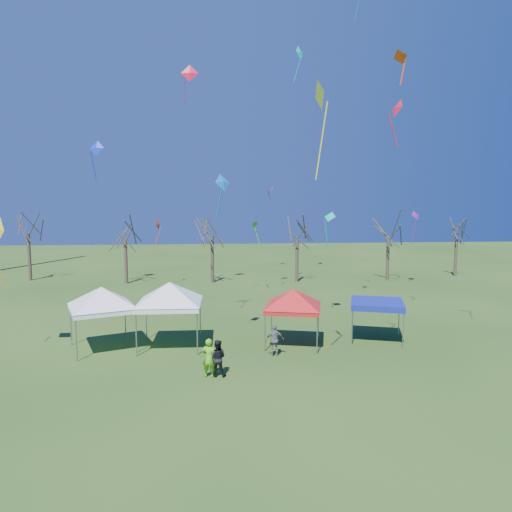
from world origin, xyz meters
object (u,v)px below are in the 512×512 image
Objects in this scene: tree_0 at (27,216)px; person_grey at (275,340)px; tree_4 at (389,221)px; tent_white_west at (101,291)px; tree_2 at (212,219)px; tent_blue at (377,304)px; tent_red at (293,293)px; tree_5 at (457,223)px; person_dark at (217,358)px; tree_3 at (297,221)px; person_green at (209,358)px; tent_white_mid at (169,286)px; tree_1 at (125,224)px.

person_grey is at bearing -49.81° from tree_0.
tree_4 is 31.15m from tent_white_west.
tree_2 is at bearing -9.24° from tree_0.
tent_blue is (27.75, -23.37, -4.43)m from tree_0.
tree_0 is 2.07× the size of tent_white_west.
tent_white_west is 10.15m from tent_red.
tree_5 is 4.51× the size of person_dark.
tree_0 is 34.01m from person_grey.
tree_3 reaches higher than person_grey.
tree_3 is at bearing -173.48° from tree_5.
tree_0 is 44.59m from tree_5.
tree_3 is (8.40, -0.33, -0.21)m from tree_2.
tree_0 is at bearing 170.76° from tree_2.
tree_2 reaches higher than person_grey.
tent_white_west is 7.82m from person_dark.
tent_red reaches higher than person_green.
tree_3 is 21.16m from tent_red.
person_grey is at bearing -20.87° from tent_white_mid.
tree_5 is 37.54m from person_dark.
tent_white_west is 2.50× the size of person_grey.
tent_white_mid is at bearing -46.50° from person_green.
tree_2 is 4.67× the size of person_green.
tree_5 is 33.77m from person_grey.
tent_red is at bearing -174.07° from tent_blue.
tree_1 reaches higher than person_grey.
tree_1 is at bearing 97.20° from tent_white_west.
tent_white_west is at bearing -124.89° from tree_3.
person_dark is (-17.48, -24.71, -5.23)m from tree_4.
tree_2 reaches higher than tree_5.
tent_red is 2.25× the size of person_green.
tree_0 is at bearing 164.82° from tree_1.
person_grey is at bearing -103.24° from tree_3.
tree_1 is at bearing 106.50° from tent_white_mid.
tree_2 is 2.28× the size of tent_blue.
tree_2 is 1.77× the size of tent_white_mid.
tent_red reaches higher than person_grey.
tent_white_mid is 2.84× the size of person_grey.
person_green is at bearing -125.74° from tree_4.
tree_0 is at bearing 133.77° from tent_red.
tree_4 is at bearing -106.74° from person_green.
tent_blue is (-8.45, -19.99, -4.00)m from tree_4.
tree_1 is at bearing 178.15° from tree_2.
tree_1 is 27.21m from person_green.
tree_0 reaches higher than person_dark.
tree_4 is 1.71× the size of tent_white_mid.
tree_5 is at bearing -1.69° from tree_0.
tent_white_west is (-31.85, -22.32, -2.62)m from tree_5.
tent_white_mid is 1.17× the size of tent_red.
tree_5 is 4.26× the size of person_green.
tree_3 is 2.00× the size of tent_red.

